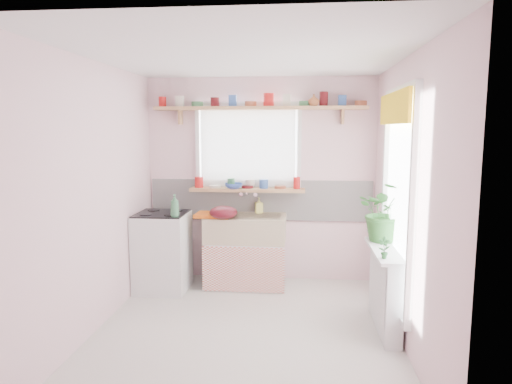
# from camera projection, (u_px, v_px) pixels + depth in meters

# --- Properties ---
(room) EXTENTS (3.20, 3.20, 3.20)m
(room) POSITION_uv_depth(u_px,v_px,m) (316.00, 177.00, 4.84)
(room) COLOR silver
(room) RESTS_ON ground
(sink_unit) EXTENTS (0.95, 0.65, 1.11)m
(sink_unit) POSITION_uv_depth(u_px,v_px,m) (246.00, 250.00, 5.48)
(sink_unit) COLOR white
(sink_unit) RESTS_ON ground
(cooker) EXTENTS (0.58, 0.58, 0.93)m
(cooker) POSITION_uv_depth(u_px,v_px,m) (163.00, 251.00, 5.32)
(cooker) COLOR white
(cooker) RESTS_ON ground
(radiator_ledge) EXTENTS (0.22, 0.95, 0.78)m
(radiator_ledge) POSITION_uv_depth(u_px,v_px,m) (385.00, 288.00, 4.27)
(radiator_ledge) COLOR white
(radiator_ledge) RESTS_ON ground
(windowsill) EXTENTS (1.40, 0.22, 0.04)m
(windowsill) POSITION_uv_depth(u_px,v_px,m) (247.00, 190.00, 5.56)
(windowsill) COLOR tan
(windowsill) RESTS_ON room
(pine_shelf) EXTENTS (2.52, 0.24, 0.04)m
(pine_shelf) POSITION_uv_depth(u_px,v_px,m) (260.00, 108.00, 5.40)
(pine_shelf) COLOR tan
(pine_shelf) RESTS_ON room
(shelf_crockery) EXTENTS (2.47, 0.11, 0.12)m
(shelf_crockery) POSITION_uv_depth(u_px,v_px,m) (256.00, 102.00, 5.40)
(shelf_crockery) COLOR red
(shelf_crockery) RESTS_ON pine_shelf
(sill_crockery) EXTENTS (1.35, 0.11, 0.12)m
(sill_crockery) POSITION_uv_depth(u_px,v_px,m) (246.00, 184.00, 5.55)
(sill_crockery) COLOR red
(sill_crockery) RESTS_ON windowsill
(dish_tray) EXTENTS (0.42, 0.32, 0.04)m
(dish_tray) POSITION_uv_depth(u_px,v_px,m) (213.00, 215.00, 5.38)
(dish_tray) COLOR orange
(dish_tray) RESTS_ON sink_unit
(colander) EXTENTS (0.33, 0.33, 0.15)m
(colander) POSITION_uv_depth(u_px,v_px,m) (223.00, 212.00, 5.24)
(colander) COLOR #500D17
(colander) RESTS_ON sink_unit
(jade_plant) EXTENTS (0.56, 0.49, 0.60)m
(jade_plant) POSITION_uv_depth(u_px,v_px,m) (386.00, 211.00, 4.47)
(jade_plant) COLOR #2F6B2A
(jade_plant) RESTS_ON radiator_ledge
(fruit_bowl) EXTENTS (0.38, 0.38, 0.07)m
(fruit_bowl) POSITION_uv_depth(u_px,v_px,m) (383.00, 235.00, 4.60)
(fruit_bowl) COLOR silver
(fruit_bowl) RESTS_ON radiator_ledge
(herb_pot) EXTENTS (0.11, 0.08, 0.19)m
(herb_pot) POSITION_uv_depth(u_px,v_px,m) (384.00, 248.00, 3.89)
(herb_pot) COLOR #27632B
(herb_pot) RESTS_ON radiator_ledge
(soap_bottle_sink) EXTENTS (0.11, 0.11, 0.19)m
(soap_bottle_sink) POSITION_uv_depth(u_px,v_px,m) (259.00, 205.00, 5.60)
(soap_bottle_sink) COLOR #D8D560
(soap_bottle_sink) RESTS_ON sink_unit
(sill_cup) EXTENTS (0.14, 0.14, 0.10)m
(sill_cup) POSITION_uv_depth(u_px,v_px,m) (250.00, 184.00, 5.61)
(sill_cup) COLOR silver
(sill_cup) RESTS_ON windowsill
(sill_bowl) EXTENTS (0.24, 0.24, 0.07)m
(sill_bowl) POSITION_uv_depth(u_px,v_px,m) (234.00, 186.00, 5.51)
(sill_bowl) COLOR #3352A8
(sill_bowl) RESTS_ON windowsill
(shelf_vase) EXTENTS (0.13, 0.13, 0.13)m
(shelf_vase) POSITION_uv_depth(u_px,v_px,m) (314.00, 100.00, 5.27)
(shelf_vase) COLOR #A95E34
(shelf_vase) RESTS_ON pine_shelf
(cooker_bottle) EXTENTS (0.10, 0.10, 0.25)m
(cooker_bottle) POSITION_uv_depth(u_px,v_px,m) (175.00, 206.00, 5.01)
(cooker_bottle) COLOR #3B764E
(cooker_bottle) RESTS_ON cooker
(fruit) EXTENTS (0.20, 0.14, 0.10)m
(fruit) POSITION_uv_depth(u_px,v_px,m) (384.00, 229.00, 4.60)
(fruit) COLOR orange
(fruit) RESTS_ON fruit_bowl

